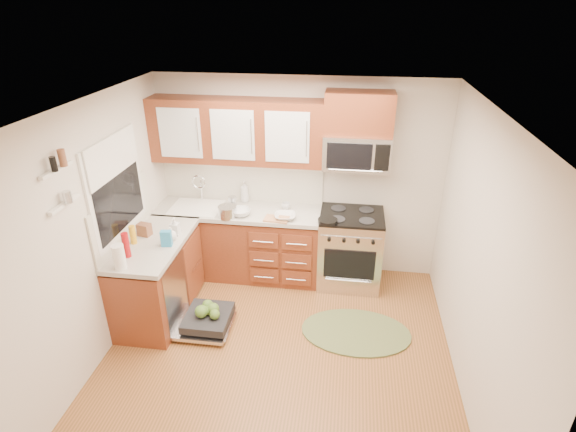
# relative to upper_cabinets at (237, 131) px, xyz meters

# --- Properties ---
(floor) EXTENTS (3.50, 3.50, 0.00)m
(floor) POSITION_rel_upper_cabinets_xyz_m (0.73, -1.57, -1.88)
(floor) COLOR brown
(floor) RESTS_ON ground
(ceiling) EXTENTS (3.50, 3.50, 0.00)m
(ceiling) POSITION_rel_upper_cabinets_xyz_m (0.73, -1.57, 0.62)
(ceiling) COLOR white
(ceiling) RESTS_ON ground
(wall_back) EXTENTS (3.50, 0.04, 2.50)m
(wall_back) POSITION_rel_upper_cabinets_xyz_m (0.73, 0.18, -0.62)
(wall_back) COLOR beige
(wall_back) RESTS_ON ground
(wall_front) EXTENTS (3.50, 0.04, 2.50)m
(wall_front) POSITION_rel_upper_cabinets_xyz_m (0.73, -3.33, -0.62)
(wall_front) COLOR beige
(wall_front) RESTS_ON ground
(wall_left) EXTENTS (0.04, 3.50, 2.50)m
(wall_left) POSITION_rel_upper_cabinets_xyz_m (-1.02, -1.57, -0.62)
(wall_left) COLOR beige
(wall_left) RESTS_ON ground
(wall_right) EXTENTS (0.04, 3.50, 2.50)m
(wall_right) POSITION_rel_upper_cabinets_xyz_m (2.48, -1.57, -0.62)
(wall_right) COLOR beige
(wall_right) RESTS_ON ground
(base_cabinet_back) EXTENTS (2.05, 0.60, 0.85)m
(base_cabinet_back) POSITION_rel_upper_cabinets_xyz_m (0.00, -0.12, -1.45)
(base_cabinet_back) COLOR #5B2C14
(base_cabinet_back) RESTS_ON ground
(base_cabinet_left) EXTENTS (0.60, 1.25, 0.85)m
(base_cabinet_left) POSITION_rel_upper_cabinets_xyz_m (-0.72, -1.05, -1.45)
(base_cabinet_left) COLOR #5B2C14
(base_cabinet_left) RESTS_ON ground
(countertop_back) EXTENTS (2.07, 0.64, 0.05)m
(countertop_back) POSITION_rel_upper_cabinets_xyz_m (0.00, -0.14, -0.97)
(countertop_back) COLOR #B6B1A7
(countertop_back) RESTS_ON base_cabinet_back
(countertop_left) EXTENTS (0.64, 1.27, 0.05)m
(countertop_left) POSITION_rel_upper_cabinets_xyz_m (-0.71, -1.05, -0.97)
(countertop_left) COLOR #B6B1A7
(countertop_left) RESTS_ON base_cabinet_left
(backsplash_back) EXTENTS (2.05, 0.02, 0.57)m
(backsplash_back) POSITION_rel_upper_cabinets_xyz_m (0.00, 0.16, -0.67)
(backsplash_back) COLOR beige
(backsplash_back) RESTS_ON ground
(backsplash_left) EXTENTS (0.02, 1.25, 0.57)m
(backsplash_left) POSITION_rel_upper_cabinets_xyz_m (-1.01, -1.05, -0.67)
(backsplash_left) COLOR beige
(backsplash_left) RESTS_ON ground
(upper_cabinets) EXTENTS (2.05, 0.35, 0.75)m
(upper_cabinets) POSITION_rel_upper_cabinets_xyz_m (0.00, 0.00, 0.00)
(upper_cabinets) COLOR #5B2C14
(upper_cabinets) RESTS_ON ground
(cabinet_over_mw) EXTENTS (0.76, 0.35, 0.47)m
(cabinet_over_mw) POSITION_rel_upper_cabinets_xyz_m (1.41, 0.00, 0.26)
(cabinet_over_mw) COLOR #5B2C14
(cabinet_over_mw) RESTS_ON ground
(range) EXTENTS (0.76, 0.64, 0.95)m
(range) POSITION_rel_upper_cabinets_xyz_m (1.41, -0.15, -1.40)
(range) COLOR silver
(range) RESTS_ON ground
(microwave) EXTENTS (0.76, 0.38, 0.40)m
(microwave) POSITION_rel_upper_cabinets_xyz_m (1.41, -0.02, -0.18)
(microwave) COLOR silver
(microwave) RESTS_ON ground
(sink) EXTENTS (0.62, 0.50, 0.26)m
(sink) POSITION_rel_upper_cabinets_xyz_m (-0.52, -0.16, -1.07)
(sink) COLOR white
(sink) RESTS_ON ground
(dishwasher) EXTENTS (0.70, 0.60, 0.20)m
(dishwasher) POSITION_rel_upper_cabinets_xyz_m (-0.13, -1.27, -1.77)
(dishwasher) COLOR silver
(dishwasher) RESTS_ON ground
(window) EXTENTS (0.03, 1.05, 1.05)m
(window) POSITION_rel_upper_cabinets_xyz_m (-1.01, -1.07, -0.32)
(window) COLOR white
(window) RESTS_ON ground
(window_blind) EXTENTS (0.02, 0.96, 0.40)m
(window_blind) POSITION_rel_upper_cabinets_xyz_m (-0.98, -1.07, 0.00)
(window_blind) COLOR white
(window_blind) RESTS_ON ground
(shelf_upper) EXTENTS (0.04, 0.40, 0.03)m
(shelf_upper) POSITION_rel_upper_cabinets_xyz_m (-0.99, -1.92, 0.17)
(shelf_upper) COLOR white
(shelf_upper) RESTS_ON ground
(shelf_lower) EXTENTS (0.04, 0.40, 0.03)m
(shelf_lower) POSITION_rel_upper_cabinets_xyz_m (-0.99, -1.92, -0.12)
(shelf_lower) COLOR white
(shelf_lower) RESTS_ON ground
(rug) EXTENTS (1.36, 1.09, 0.02)m
(rug) POSITION_rel_upper_cabinets_xyz_m (1.51, -1.13, -1.86)
(rug) COLOR #5E673B
(rug) RESTS_ON ground
(skillet) EXTENTS (0.29, 0.29, 0.04)m
(skillet) POSITION_rel_upper_cabinets_xyz_m (1.12, -0.40, -0.90)
(skillet) COLOR black
(skillet) RESTS_ON range
(stock_pot) EXTENTS (0.27, 0.27, 0.13)m
(stock_pot) POSITION_rel_upper_cabinets_xyz_m (-0.07, -0.35, -0.88)
(stock_pot) COLOR silver
(stock_pot) RESTS_ON countertop_back
(cutting_board) EXTENTS (0.30, 0.21, 0.02)m
(cutting_board) POSITION_rel_upper_cabinets_xyz_m (0.52, -0.35, -0.94)
(cutting_board) COLOR #B37852
(cutting_board) RESTS_ON countertop_back
(canister) EXTENTS (0.11, 0.11, 0.16)m
(canister) POSITION_rel_upper_cabinets_xyz_m (-0.07, -0.12, -0.87)
(canister) COLOR silver
(canister) RESTS_ON countertop_back
(paper_towel_roll) EXTENTS (0.15, 0.15, 0.25)m
(paper_towel_roll) POSITION_rel_upper_cabinets_xyz_m (-0.80, -1.59, -0.82)
(paper_towel_roll) COLOR white
(paper_towel_roll) RESTS_ON countertop_left
(mustard_bottle) EXTENTS (0.07, 0.07, 0.21)m
(mustard_bottle) POSITION_rel_upper_cabinets_xyz_m (-0.90, -1.12, -0.85)
(mustard_bottle) COLOR gold
(mustard_bottle) RESTS_ON countertop_left
(red_bottle) EXTENTS (0.07, 0.07, 0.27)m
(red_bottle) POSITION_rel_upper_cabinets_xyz_m (-0.84, -1.38, -0.82)
(red_bottle) COLOR #A20D11
(red_bottle) RESTS_ON countertop_left
(wooden_box) EXTENTS (0.16, 0.13, 0.14)m
(wooden_box) POSITION_rel_upper_cabinets_xyz_m (-0.85, -0.93, -0.88)
(wooden_box) COLOR brown
(wooden_box) RESTS_ON countertop_left
(blue_carton) EXTENTS (0.12, 0.08, 0.18)m
(blue_carton) POSITION_rel_upper_cabinets_xyz_m (-0.52, -1.12, -0.86)
(blue_carton) COLOR teal
(blue_carton) RESTS_ON countertop_left
(bowl_a) EXTENTS (0.29, 0.29, 0.06)m
(bowl_a) POSITION_rel_upper_cabinets_xyz_m (0.62, -0.32, -0.92)
(bowl_a) COLOR #999999
(bowl_a) RESTS_ON countertop_back
(bowl_b) EXTENTS (0.30, 0.30, 0.08)m
(bowl_b) POSITION_rel_upper_cabinets_xyz_m (0.07, -0.30, -0.91)
(bowl_b) COLOR #999999
(bowl_b) RESTS_ON countertop_back
(cup) EXTENTS (0.11, 0.11, 0.09)m
(cup) POSITION_rel_upper_cabinets_xyz_m (0.59, -0.06, -0.91)
(cup) COLOR #999999
(cup) RESTS_ON countertop_back
(soap_bottle_a) EXTENTS (0.12, 0.12, 0.28)m
(soap_bottle_a) POSITION_rel_upper_cabinets_xyz_m (0.04, 0.10, -0.81)
(soap_bottle_a) COLOR #999999
(soap_bottle_a) RESTS_ON countertop_back
(soap_bottle_b) EXTENTS (0.09, 0.09, 0.20)m
(soap_bottle_b) POSITION_rel_upper_cabinets_xyz_m (-0.52, -0.87, -0.85)
(soap_bottle_b) COLOR #999999
(soap_bottle_b) RESTS_ON countertop_left
(soap_bottle_c) EXTENTS (0.13, 0.13, 0.15)m
(soap_bottle_c) POSITION_rel_upper_cabinets_xyz_m (-0.52, -0.99, -0.87)
(soap_bottle_c) COLOR #999999
(soap_bottle_c) RESTS_ON countertop_left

